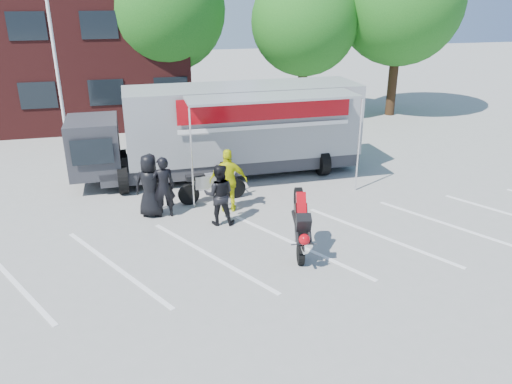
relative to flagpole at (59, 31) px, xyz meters
name	(u,v)px	position (x,y,z in m)	size (l,w,h in m)	color
ground	(303,264)	(6.24, -10.00, -5.05)	(100.00, 100.00, 0.00)	gray
parking_bay_lines	(291,246)	(6.24, -9.00, -5.05)	(18.00, 5.00, 0.01)	white
office_building	(3,53)	(-3.76, 8.00, -1.55)	(18.00, 8.00, 7.00)	#4B1918
flagpole	(59,31)	(0.00, 0.00, 0.00)	(1.61, 0.12, 8.00)	white
tree_left	(163,9)	(4.24, 6.00, 0.51)	(6.12, 6.12, 8.64)	#382314
tree_mid	(305,22)	(11.24, 5.00, -0.11)	(5.44, 5.44, 7.68)	#382314
tree_right	(401,2)	(16.24, 4.50, 0.82)	(6.46, 6.46, 9.12)	#382314
transporter_truck	(231,173)	(5.79, -2.93, -5.05)	(10.30, 4.96, 3.28)	gray
parked_motorcycle	(213,201)	(4.68, -5.39, -5.05)	(0.77, 2.30, 1.21)	#B0B0B4
stunt_bike_rider	(297,251)	(6.32, -9.30, -5.05)	(0.79, 1.67, 1.97)	black
spectator_leather_a	(150,185)	(2.71, -6.06, -4.08)	(0.96, 0.62, 1.95)	black
spectator_leather_b	(163,187)	(3.09, -6.23, -4.10)	(0.69, 0.45, 1.90)	black
spectator_leather_c	(219,195)	(4.62, -7.13, -4.14)	(0.89, 0.69, 1.83)	black
spectator_hivis	(228,181)	(5.06, -6.27, -4.06)	(1.17, 0.49, 1.99)	#D3DA0B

